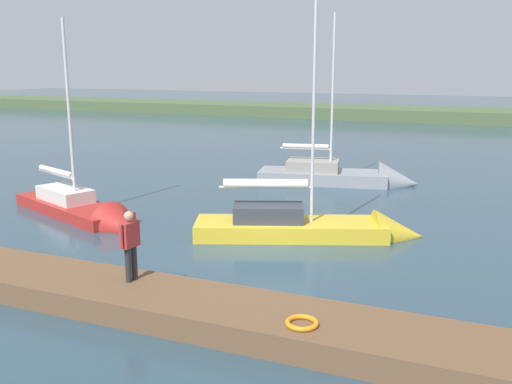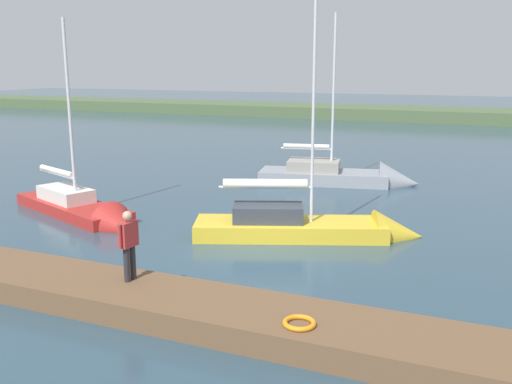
{
  "view_description": "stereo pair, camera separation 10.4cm",
  "coord_description": "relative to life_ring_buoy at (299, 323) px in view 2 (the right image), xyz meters",
  "views": [
    {
      "loc": [
        -6.01,
        15.05,
        5.47
      ],
      "look_at": [
        1.52,
        -3.02,
        1.09
      ],
      "focal_mm": 39.51,
      "sensor_mm": 36.0,
      "label": 1
    },
    {
      "loc": [
        -6.1,
        15.01,
        5.47
      ],
      "look_at": [
        1.52,
        -3.02,
        1.09
      ],
      "focal_mm": 39.51,
      "sensor_mm": 36.0,
      "label": 2
    }
  ],
  "objects": [
    {
      "name": "ground_plane",
      "position": [
        2.94,
        -5.36,
        -0.6
      ],
      "size": [
        200.0,
        200.0,
        0.0
      ],
      "primitive_type": "plane",
      "color": "#2D4756"
    },
    {
      "name": "sailboat_near_dock",
      "position": [
        1.85,
        -7.44,
        -0.45
      ],
      "size": [
        7.55,
        4.32,
        8.89
      ],
      "rotation": [
        0.0,
        0.0,
        3.51
      ],
      "color": "gold",
      "rests_on": "ground_plane"
    },
    {
      "name": "sailboat_far_left",
      "position": [
        10.42,
        -6.4,
        -0.44
      ],
      "size": [
        7.27,
        4.16,
        7.95
      ],
      "rotation": [
        0.0,
        0.0,
        2.77
      ],
      "color": "#B22823",
      "rests_on": "ground_plane"
    },
    {
      "name": "person_on_dock",
      "position": [
        4.43,
        -0.7,
        0.92
      ],
      "size": [
        0.29,
        0.64,
        1.68
      ],
      "rotation": [
        0.0,
        0.0,
        6.13
      ],
      "color": "#28282D",
      "rests_on": "dock_pier"
    },
    {
      "name": "far_shoreline",
      "position": [
        2.94,
        -51.55,
        -0.6
      ],
      "size": [
        180.0,
        8.0,
        2.4
      ],
      "primitive_type": "cube",
      "color": "#4C603D",
      "rests_on": "ground_plane"
    },
    {
      "name": "life_ring_buoy",
      "position": [
        0.0,
        0.0,
        0.0
      ],
      "size": [
        0.66,
        0.66,
        0.1
      ],
      "primitive_type": "torus",
      "color": "orange",
      "rests_on": "dock_pier"
    },
    {
      "name": "sailboat_outer_mooring",
      "position": [
        2.97,
        -16.21,
        -0.36
      ],
      "size": [
        7.7,
        3.5,
        8.72
      ],
      "rotation": [
        0.0,
        0.0,
        3.35
      ],
      "color": "gray",
      "rests_on": "ground_plane"
    },
    {
      "name": "dock_pier",
      "position": [
        2.94,
        -0.41,
        -0.32
      ],
      "size": [
        20.44,
        2.03,
        0.55
      ],
      "primitive_type": "cube",
      "color": "brown",
      "rests_on": "ground_plane"
    }
  ]
}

